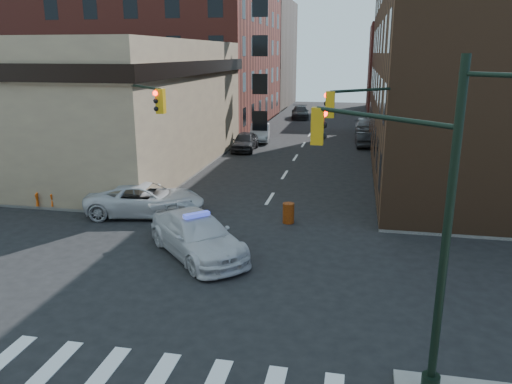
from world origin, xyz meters
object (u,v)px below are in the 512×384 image
at_px(pickup, 146,199).
at_px(parked_car_wfar, 260,133).
at_px(parked_car_wnear, 245,141).
at_px(parked_car_enear, 364,139).
at_px(barrel_bank, 164,205).
at_px(barricade_nw_a, 86,196).
at_px(barrel_road, 288,213).
at_px(pedestrian_a, 95,177).
at_px(police_car, 197,235).
at_px(pedestrian_b, 52,189).

height_order(pickup, parked_car_wfar, pickup).
height_order(pickup, parked_car_wnear, pickup).
distance_m(parked_car_wfar, parked_car_enear, 9.78).
height_order(barrel_bank, barricade_nw_a, barricade_nw_a).
relative_size(parked_car_wnear, barrel_road, 4.59).
distance_m(parked_car_enear, pedestrian_a, 24.72).
bearing_deg(parked_car_wfar, parked_car_wnear, -102.13).
distance_m(barrel_road, barrel_bank, 6.51).
bearing_deg(parked_car_wfar, pedestrian_a, -115.62).
bearing_deg(police_car, barricade_nw_a, 103.69).
bearing_deg(parked_car_wfar, barricade_nw_a, -110.82).
relative_size(parked_car_enear, barrel_bank, 3.65).
bearing_deg(pedestrian_b, pedestrian_a, 46.09).
distance_m(parked_car_wfar, pedestrian_a, 20.80).
xyz_separation_m(parked_car_wfar, pedestrian_b, (-7.01, -23.14, 0.22)).
bearing_deg(parked_car_enear, barrel_bank, 61.49).
bearing_deg(police_car, parked_car_wfar, 52.11).
xyz_separation_m(parked_car_wnear, parked_car_enear, (10.09, 3.98, -0.14)).
bearing_deg(barrel_road, police_car, -123.68).
height_order(pedestrian_a, barricade_nw_a, pedestrian_a).
bearing_deg(parked_car_wnear, police_car, -84.81).
bearing_deg(barrel_bank, parked_car_wfar, 88.59).
bearing_deg(parked_car_wnear, pedestrian_a, -114.36).
relative_size(pickup, barricade_nw_a, 4.69).
distance_m(police_car, parked_car_wfar, 28.05).
bearing_deg(pedestrian_b, barricade_nw_a, -21.02).
distance_m(pedestrian_a, barricade_nw_a, 3.19).
relative_size(parked_car_enear, barricade_nw_a, 3.11).
bearing_deg(pedestrian_b, parked_car_enear, 21.00).
xyz_separation_m(police_car, parked_car_enear, (6.97, 26.92, -0.20)).
bearing_deg(pickup, parked_car_wnear, -13.21).
relative_size(police_car, barrel_road, 5.81).
distance_m(pedestrian_b, barricade_nw_a, 1.89).
bearing_deg(pedestrian_a, parked_car_enear, 51.82).
xyz_separation_m(parked_car_wnear, barrel_bank, (-0.21, -18.19, -0.25)).
xyz_separation_m(parked_car_enear, pedestrian_a, (-16.03, -18.82, 0.29)).
xyz_separation_m(pedestrian_b, barricade_nw_a, (1.81, 0.35, -0.40)).
bearing_deg(parked_car_wnear, pickup, -96.09).
xyz_separation_m(parked_car_enear, barrel_road, (-3.79, -22.14, -0.15)).
xyz_separation_m(pickup, parked_car_enear, (11.23, 22.34, -0.18)).
relative_size(barrel_road, barrel_bank, 0.93).
bearing_deg(parked_car_wnear, pedestrian_b, -112.65).
relative_size(parked_car_wnear, pedestrian_a, 2.94).
relative_size(police_car, parked_car_wfar, 1.20).
bearing_deg(barrel_road, barricade_nw_a, 178.21).
relative_size(police_car, pedestrian_a, 3.72).
relative_size(parked_car_wfar, barrel_road, 4.86).
height_order(parked_car_enear, barrel_road, parked_car_enear).
bearing_deg(barrel_bank, barricade_nw_a, 175.39).
distance_m(police_car, barrel_road, 5.75).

